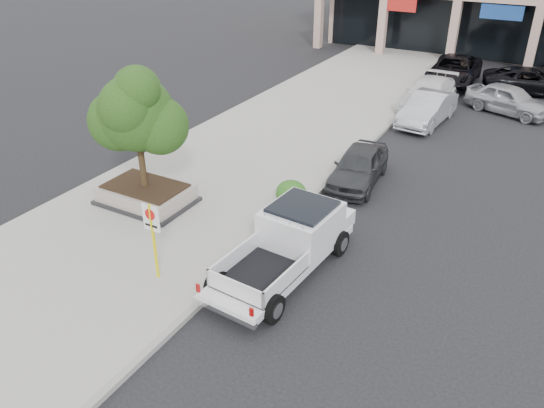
{
  "coord_description": "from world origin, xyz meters",
  "views": [
    {
      "loc": [
        5.51,
        -11.04,
        9.08
      ],
      "look_at": [
        -1.59,
        1.5,
        1.18
      ],
      "focal_mm": 35.0,
      "sensor_mm": 36.0,
      "label": 1
    }
  ],
  "objects_px": {
    "no_parking_sign": "(153,232)",
    "curb_car_c": "(428,94)",
    "curb_car_d": "(454,70)",
    "lot_car_a": "(509,99)",
    "lot_car_d": "(530,81)",
    "curb_car_a": "(359,166)",
    "pickup_truck": "(283,247)",
    "curb_car_b": "(428,109)",
    "planter_tree": "(142,113)",
    "planter": "(146,194)"
  },
  "relations": [
    {
      "from": "no_parking_sign",
      "to": "curb_car_c",
      "type": "bearing_deg",
      "value": 82.52
    },
    {
      "from": "curb_car_d",
      "to": "lot_car_a",
      "type": "bearing_deg",
      "value": -51.19
    },
    {
      "from": "lot_car_a",
      "to": "lot_car_d",
      "type": "distance_m",
      "value": 4.38
    },
    {
      "from": "no_parking_sign",
      "to": "lot_car_d",
      "type": "bearing_deg",
      "value": 74.37
    },
    {
      "from": "curb_car_a",
      "to": "curb_car_d",
      "type": "bearing_deg",
      "value": 84.39
    },
    {
      "from": "curb_car_a",
      "to": "lot_car_a",
      "type": "distance_m",
      "value": 11.98
    },
    {
      "from": "pickup_truck",
      "to": "lot_car_a",
      "type": "relative_size",
      "value": 1.29
    },
    {
      "from": "curb_car_d",
      "to": "curb_car_b",
      "type": "bearing_deg",
      "value": -88.95
    },
    {
      "from": "planter_tree",
      "to": "lot_car_d",
      "type": "xyz_separation_m",
      "value": [
        9.9,
        21.01,
        -2.7
      ]
    },
    {
      "from": "curb_car_b",
      "to": "curb_car_d",
      "type": "xyz_separation_m",
      "value": [
        -0.5,
        7.76,
        0.06
      ]
    },
    {
      "from": "planter",
      "to": "no_parking_sign",
      "type": "height_order",
      "value": "no_parking_sign"
    },
    {
      "from": "planter",
      "to": "lot_car_a",
      "type": "bearing_deg",
      "value": 60.51
    },
    {
      "from": "curb_car_c",
      "to": "lot_car_d",
      "type": "distance_m",
      "value": 7.09
    },
    {
      "from": "planter",
      "to": "curb_car_a",
      "type": "xyz_separation_m",
      "value": [
        5.77,
        5.42,
        0.22
      ]
    },
    {
      "from": "pickup_truck",
      "to": "curb_car_b",
      "type": "xyz_separation_m",
      "value": [
        0.21,
        14.41,
        -0.14
      ]
    },
    {
      "from": "lot_car_a",
      "to": "curb_car_d",
      "type": "bearing_deg",
      "value": 61.95
    },
    {
      "from": "curb_car_a",
      "to": "lot_car_d",
      "type": "relative_size",
      "value": 0.8
    },
    {
      "from": "curb_car_b",
      "to": "planter",
      "type": "bearing_deg",
      "value": -110.3
    },
    {
      "from": "planter",
      "to": "lot_car_d",
      "type": "relative_size",
      "value": 0.63
    },
    {
      "from": "curb_car_a",
      "to": "curb_car_c",
      "type": "xyz_separation_m",
      "value": [
        -0.1,
        10.14,
        0.06
      ]
    },
    {
      "from": "planter_tree",
      "to": "curb_car_b",
      "type": "height_order",
      "value": "planter_tree"
    },
    {
      "from": "planter_tree",
      "to": "curb_car_b",
      "type": "xyz_separation_m",
      "value": [
        6.14,
        13.12,
        -2.67
      ]
    },
    {
      "from": "lot_car_d",
      "to": "no_parking_sign",
      "type": "bearing_deg",
      "value": 151.21
    },
    {
      "from": "curb_car_c",
      "to": "curb_car_b",
      "type": "bearing_deg",
      "value": -74.2
    },
    {
      "from": "planter",
      "to": "curb_car_b",
      "type": "distance_m",
      "value": 14.69
    },
    {
      "from": "curb_car_b",
      "to": "lot_car_a",
      "type": "height_order",
      "value": "curb_car_b"
    },
    {
      "from": "no_parking_sign",
      "to": "lot_car_a",
      "type": "distance_m",
      "value": 21.0
    },
    {
      "from": "curb_car_b",
      "to": "lot_car_a",
      "type": "bearing_deg",
      "value": 52.59
    },
    {
      "from": "planter_tree",
      "to": "curb_car_c",
      "type": "distance_m",
      "value": 16.59
    },
    {
      "from": "lot_car_d",
      "to": "curb_car_b",
      "type": "bearing_deg",
      "value": 141.38
    },
    {
      "from": "planter_tree",
      "to": "curb_car_d",
      "type": "xyz_separation_m",
      "value": [
        5.64,
        20.88,
        -2.61
      ]
    },
    {
      "from": "planter_tree",
      "to": "curb_car_a",
      "type": "relative_size",
      "value": 0.98
    },
    {
      "from": "no_parking_sign",
      "to": "pickup_truck",
      "type": "bearing_deg",
      "value": 35.85
    },
    {
      "from": "planter",
      "to": "planter_tree",
      "type": "bearing_deg",
      "value": 48.97
    },
    {
      "from": "pickup_truck",
      "to": "lot_car_a",
      "type": "distance_m",
      "value": 18.28
    },
    {
      "from": "pickup_truck",
      "to": "curb_car_d",
      "type": "distance_m",
      "value": 22.18
    },
    {
      "from": "planter_tree",
      "to": "no_parking_sign",
      "type": "height_order",
      "value": "planter_tree"
    },
    {
      "from": "curb_car_c",
      "to": "lot_car_a",
      "type": "relative_size",
      "value": 1.2
    },
    {
      "from": "curb_car_c",
      "to": "lot_car_a",
      "type": "xyz_separation_m",
      "value": [
        3.83,
        1.24,
        -0.01
      ]
    },
    {
      "from": "no_parking_sign",
      "to": "pickup_truck",
      "type": "relative_size",
      "value": 0.41
    },
    {
      "from": "pickup_truck",
      "to": "curb_car_b",
      "type": "relative_size",
      "value": 1.24
    },
    {
      "from": "curb_car_d",
      "to": "no_parking_sign",
      "type": "bearing_deg",
      "value": -98.68
    },
    {
      "from": "planter_tree",
      "to": "curb_car_b",
      "type": "distance_m",
      "value": 14.73
    },
    {
      "from": "planter",
      "to": "pickup_truck",
      "type": "height_order",
      "value": "pickup_truck"
    },
    {
      "from": "planter",
      "to": "curb_car_b",
      "type": "relative_size",
      "value": 0.71
    },
    {
      "from": "curb_car_a",
      "to": "planter",
      "type": "bearing_deg",
      "value": -142.41
    },
    {
      "from": "planter",
      "to": "curb_car_d",
      "type": "bearing_deg",
      "value": 74.66
    },
    {
      "from": "planter",
      "to": "curb_car_d",
      "type": "height_order",
      "value": "curb_car_d"
    },
    {
      "from": "planter",
      "to": "curb_car_a",
      "type": "height_order",
      "value": "curb_car_a"
    },
    {
      "from": "curb_car_b",
      "to": "curb_car_c",
      "type": "xyz_separation_m",
      "value": [
        -0.6,
        2.29,
        0.01
      ]
    }
  ]
}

